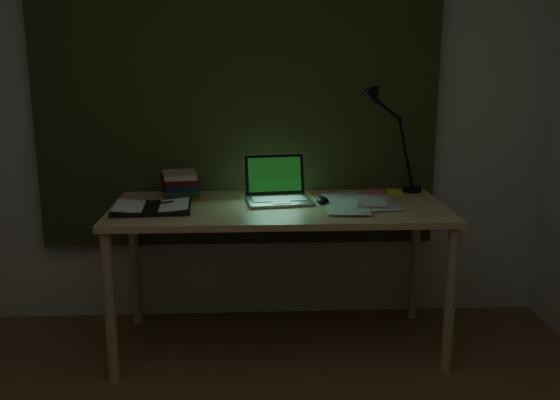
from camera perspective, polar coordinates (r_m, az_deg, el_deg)
The scene contains 11 objects.
wall_back at distance 3.49m, azimuth -3.87°, elevation 8.97°, with size 3.50×0.00×2.50m, color beige.
curtain at distance 3.45m, azimuth -3.93°, elevation 12.24°, with size 2.20×0.06×2.00m, color #35391C.
desk at distance 3.24m, azimuth -0.10°, elevation -7.08°, with size 1.67×0.73×0.76m, color tan, non-canonical shape.
laptop at distance 3.16m, azimuth -0.07°, elevation 1.80°, with size 0.33×0.37×0.23m, color #A8A8AC, non-canonical shape.
open_textbook at distance 3.09m, azimuth -11.64°, elevation -0.66°, with size 0.37×0.27×0.03m, color white, non-canonical shape.
book_stack at distance 3.32m, azimuth -9.02°, elevation 1.42°, with size 0.18×0.22×0.15m, color white, non-canonical shape.
loose_papers at distance 3.19m, azimuth 7.40°, elevation -0.16°, with size 0.34×0.36×0.02m, color silver, non-canonical shape.
mouse at distance 3.17m, azimuth 3.91°, elevation -0.03°, with size 0.06×0.10×0.04m, color black.
sticky_yellow at distance 3.47m, azimuth 10.24°, elevation 0.79°, with size 0.08×0.08×0.02m, color yellow.
sticky_pink at distance 3.45m, azimuth 8.76°, elevation 0.77°, with size 0.08×0.08×0.02m, color #E65988.
desk_lamp at distance 3.48m, azimuth 12.20°, elevation 5.21°, with size 0.37×0.29×0.55m, color black, non-canonical shape.
Camera 1 is at (0.07, -1.48, 1.50)m, focal length 40.00 mm.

